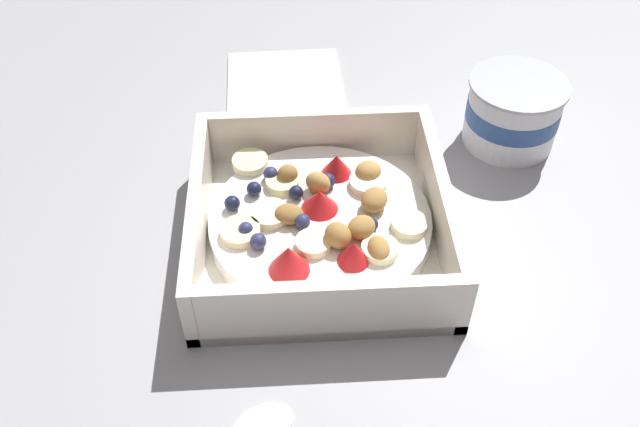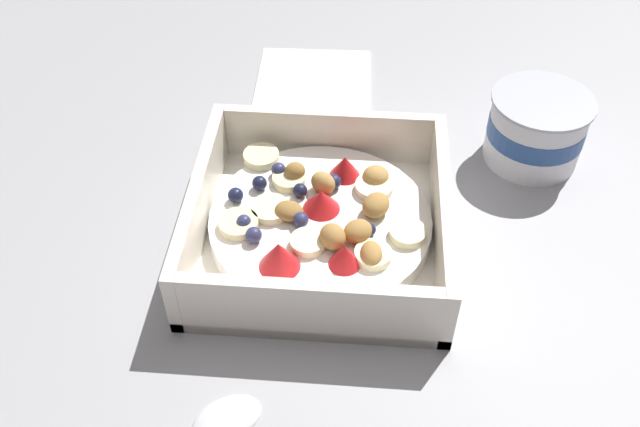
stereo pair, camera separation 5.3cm
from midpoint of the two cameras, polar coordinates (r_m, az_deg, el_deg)
The scene contains 4 objects.
ground_plane at distance 0.56m, azimuth -2.57°, elevation -3.43°, with size 2.40×2.40×0.00m, color #9E9EA3.
fruit_bowl at distance 0.56m, azimuth -2.70°, elevation -0.89°, with size 0.20×0.20×0.06m.
yogurt_cup at distance 0.67m, azimuth 13.41°, elevation 8.06°, with size 0.09×0.09×0.07m.
folded_napkin at distance 0.75m, azimuth -5.00°, elevation 10.72°, with size 0.12×0.12×0.01m, color silver.
Camera 1 is at (0.38, -0.02, 0.42)m, focal length 38.90 mm.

